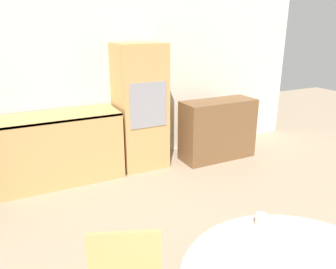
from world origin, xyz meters
name	(u,v)px	position (x,y,z in m)	size (l,w,h in m)	color
wall_back	(96,74)	(0.00, 5.15, 1.30)	(6.84, 0.05, 2.60)	silver
kitchen_counter	(9,155)	(-1.22, 4.80, 0.46)	(2.70, 0.60, 0.89)	tan
oven_unit	(140,107)	(0.50, 4.81, 0.86)	(0.64, 0.59, 1.72)	tan
sideboard	(218,130)	(1.63, 4.53, 0.45)	(1.12, 0.45, 0.89)	brown
cup	(261,220)	(0.18, 2.02, 0.77)	(0.07, 0.07, 0.08)	beige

